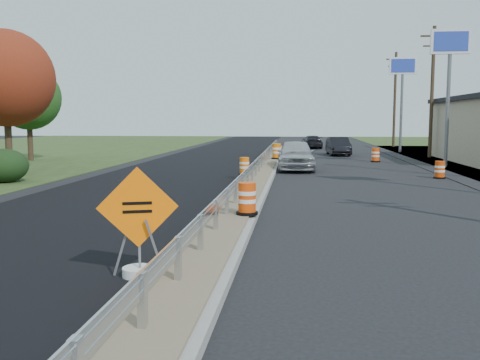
# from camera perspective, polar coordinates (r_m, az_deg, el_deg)

# --- Properties ---
(ground) EXTENTS (140.00, 140.00, 0.00)m
(ground) POSITION_cam_1_polar(r_m,az_deg,el_deg) (16.59, -0.49, -3.22)
(ground) COLOR black
(ground) RESTS_ON ground
(milled_overlay) EXTENTS (7.20, 120.00, 0.01)m
(milled_overlay) POSITION_cam_1_polar(r_m,az_deg,el_deg) (27.13, -7.29, 0.55)
(milled_overlay) COLOR black
(milled_overlay) RESTS_ON ground
(median) EXTENTS (1.60, 55.00, 0.23)m
(median) POSITION_cam_1_polar(r_m,az_deg,el_deg) (24.47, 1.68, 0.19)
(median) COLOR gray
(median) RESTS_ON ground
(guardrail) EXTENTS (0.10, 46.15, 0.72)m
(guardrail) POSITION_cam_1_polar(r_m,az_deg,el_deg) (25.40, 1.86, 1.82)
(guardrail) COLOR silver
(guardrail) RESTS_ON median
(pylon_sign_mid) EXTENTS (2.20, 0.30, 7.90)m
(pylon_sign_mid) POSITION_cam_1_polar(r_m,az_deg,el_deg) (33.57, 21.49, 12.35)
(pylon_sign_mid) COLOR slate
(pylon_sign_mid) RESTS_ON ground
(pylon_sign_north) EXTENTS (2.20, 0.30, 7.90)m
(pylon_sign_north) POSITION_cam_1_polar(r_m,az_deg,el_deg) (47.18, 16.95, 10.71)
(pylon_sign_north) COLOR slate
(pylon_sign_north) RESTS_ON ground
(utility_pole_nmid) EXTENTS (1.90, 0.26, 9.40)m
(utility_pole_nmid) POSITION_cam_1_polar(r_m,az_deg,el_deg) (41.43, 19.81, 9.09)
(utility_pole_nmid) COLOR #473523
(utility_pole_nmid) RESTS_ON ground
(utility_pole_north) EXTENTS (1.90, 0.26, 9.40)m
(utility_pole_north) POSITION_cam_1_polar(r_m,az_deg,el_deg) (56.11, 16.19, 8.44)
(utility_pole_north) COLOR #473523
(utility_pole_north) RESTS_ON ground
(hedge_north) EXTENTS (2.09, 2.09, 1.52)m
(hedge_north) POSITION_cam_1_polar(r_m,az_deg,el_deg) (25.79, -23.87, 1.41)
(hedge_north) COLOR black
(hedge_north) RESTS_ON ground
(tree_near_red) EXTENTS (4.95, 4.95, 7.35)m
(tree_near_red) POSITION_cam_1_polar(r_m,az_deg,el_deg) (30.25, -23.74, 9.88)
(tree_near_red) COLOR #473523
(tree_near_red) RESTS_ON ground
(tree_near_back) EXTENTS (4.29, 4.29, 6.37)m
(tree_near_back) POSITION_cam_1_polar(r_m,az_deg,el_deg) (38.66, -21.65, 8.15)
(tree_near_back) COLOR #473523
(tree_near_back) RESTS_ON ground
(caution_sign) EXTENTS (1.38, 0.60, 1.98)m
(caution_sign) POSITION_cam_1_polar(r_m,az_deg,el_deg) (9.75, -10.76, -7.26)
(caution_sign) COLOR white
(caution_sign) RESTS_ON ground
(barrel_median_near) EXTENTS (0.59, 0.59, 0.87)m
(barrel_median_near) POSITION_cam_1_polar(r_m,az_deg,el_deg) (14.46, 0.76, -2.07)
(barrel_median_near) COLOR black
(barrel_median_near) RESTS_ON median
(barrel_median_mid) EXTENTS (0.55, 0.55, 0.81)m
(barrel_median_mid) POSITION_cam_1_polar(r_m,az_deg,el_deg) (24.78, 0.47, 1.46)
(barrel_median_mid) COLOR black
(barrel_median_mid) RESTS_ON median
(barrel_median_far) EXTENTS (0.68, 0.68, 0.99)m
(barrel_median_far) POSITION_cam_1_polar(r_m,az_deg,el_deg) (34.73, 3.93, 3.04)
(barrel_median_far) COLOR black
(barrel_median_far) RESTS_ON median
(barrel_shoulder_near) EXTENTS (0.56, 0.56, 0.83)m
(barrel_shoulder_near) POSITION_cam_1_polar(r_m,az_deg,el_deg) (27.02, 20.53, 0.99)
(barrel_shoulder_near) COLOR black
(barrel_shoulder_near) RESTS_ON ground
(barrel_shoulder_mid) EXTENTS (0.63, 0.63, 0.92)m
(barrel_shoulder_mid) POSITION_cam_1_polar(r_m,az_deg,el_deg) (36.20, 14.26, 2.58)
(barrel_shoulder_mid) COLOR black
(barrel_shoulder_mid) RESTS_ON ground
(car_silver) EXTENTS (2.16, 5.00, 1.68)m
(car_silver) POSITION_cam_1_polar(r_m,az_deg,el_deg) (29.68, 5.97, 2.69)
(car_silver) COLOR silver
(car_silver) RESTS_ON ground
(car_dark_mid) EXTENTS (1.79, 4.41, 1.42)m
(car_dark_mid) POSITION_cam_1_polar(r_m,az_deg,el_deg) (42.39, 10.44, 3.58)
(car_dark_mid) COLOR black
(car_dark_mid) RESTS_ON ground
(car_dark_far) EXTENTS (2.11, 4.36, 1.22)m
(car_dark_far) POSITION_cam_1_polar(r_m,az_deg,el_deg) (52.18, 7.68, 4.06)
(car_dark_far) COLOR black
(car_dark_far) RESTS_ON ground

